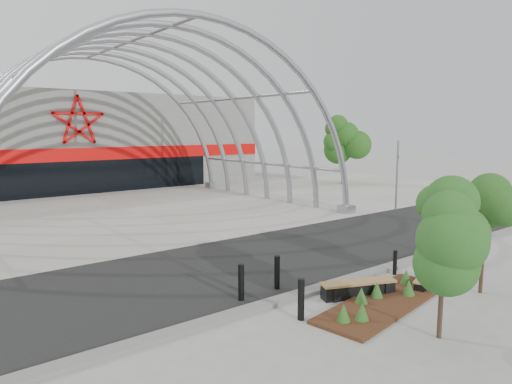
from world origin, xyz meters
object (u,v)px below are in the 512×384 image
street_tree_0 (445,231)px  bench_1 (425,281)px  bench_0 (358,289)px  signal_pole (397,174)px  bollard_2 (277,273)px  street_tree_1 (486,215)px

street_tree_0 → bench_1: street_tree_0 is taller
bench_0 → bench_1: 2.52m
signal_pole → bollard_2: 16.34m
bench_0 → bollard_2: bearing=126.9°
street_tree_1 → signal_pole: bearing=45.1°
signal_pole → street_tree_1: signal_pole is taller
bench_1 → signal_pole: bearing=38.7°
bench_1 → street_tree_0: bearing=-143.0°
street_tree_0 → street_tree_1: street_tree_0 is taller
street_tree_0 → street_tree_1: 3.98m
street_tree_0 → street_tree_1: (3.88, 0.88, -0.19)m
signal_pole → bollard_2: (-15.03, -6.16, -1.73)m
street_tree_0 → bench_1: bearing=37.0°
street_tree_0 → bollard_2: size_ratio=3.40×
street_tree_1 → bollard_2: (-4.79, 4.13, -1.92)m
street_tree_1 → bench_1: bearing=122.0°
signal_pole → street_tree_0: signal_pole is taller
street_tree_1 → bench_0: street_tree_1 is taller
bench_0 → signal_pole: bearing=31.2°
signal_pole → street_tree_1: size_ratio=1.27×
bollard_2 → bench_1: bearing=-34.9°
bench_1 → bollard_2: bearing=145.1°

